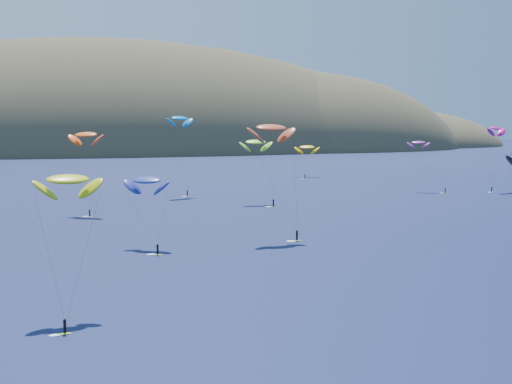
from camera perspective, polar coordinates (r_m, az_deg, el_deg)
name	(u,v)px	position (r m, az deg, el deg)	size (l,w,h in m)	color
island	(129,162)	(622.11, -10.13, 2.38)	(730.00, 300.00, 210.00)	#3D3526
kitesurfer_1	(86,135)	(181.01, -13.45, 4.48)	(9.93, 11.31, 22.28)	#C1FF1C
kitesurfer_2	(68,180)	(86.42, -14.82, 0.97)	(8.22, 11.81, 18.09)	#C1FF1C
kitesurfer_3	(256,142)	(200.31, -0.02, 4.01)	(9.26, 13.05, 19.75)	#C1FF1C
kitesurfer_4	(180,118)	(221.73, -6.12, 5.89)	(10.12, 7.89, 26.61)	#C1FF1C
kitesurfer_6	(418,142)	(242.10, 12.87, 3.88)	(8.62, 13.62, 18.11)	#C1FF1C
kitesurfer_8	(496,128)	(249.32, 18.66, 4.85)	(9.78, 7.52, 23.33)	#C1FF1C
kitesurfer_9	(271,128)	(138.08, 1.23, 5.15)	(10.24, 7.81, 24.35)	#C1FF1C
kitesurfer_10	(147,180)	(130.60, -8.73, 0.94)	(9.28, 13.99, 14.64)	#C1FF1C
kitesurfer_11	(307,147)	(300.83, 4.10, 3.60)	(10.98, 14.40, 15.26)	#C1FF1C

